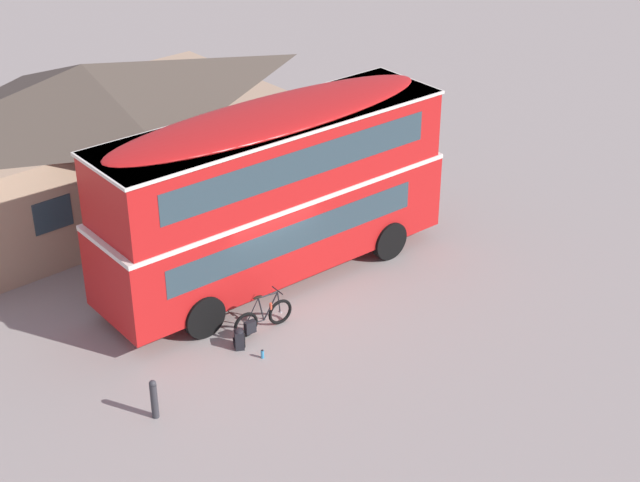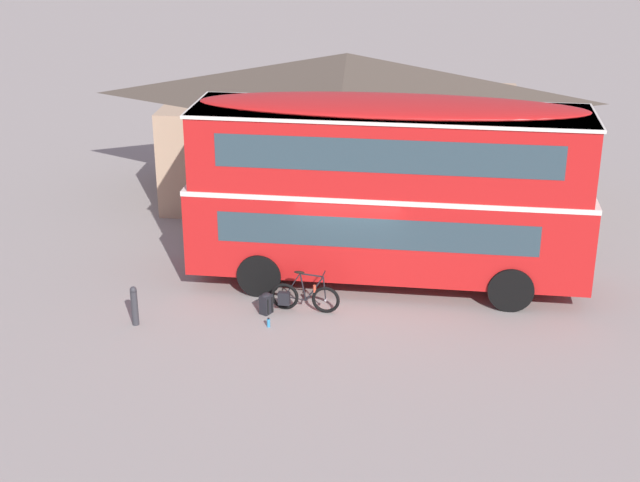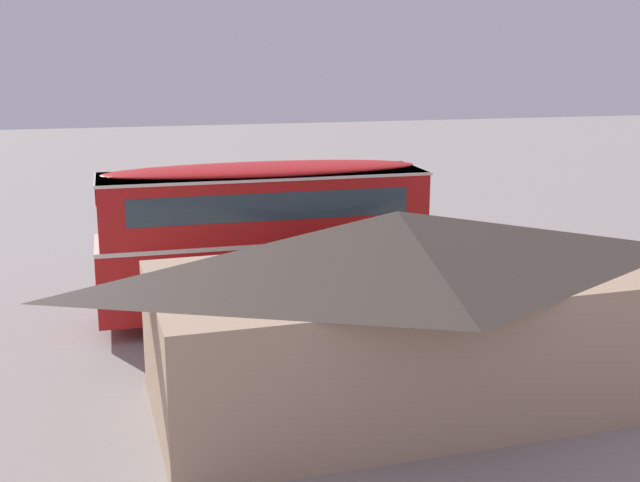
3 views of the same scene
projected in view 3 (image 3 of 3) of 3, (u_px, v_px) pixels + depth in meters
ground_plane at (290, 311)px, 25.87m from camera, size 120.00×120.00×0.00m
double_decker_bus at (264, 235)px, 24.53m from camera, size 9.90×2.77×4.79m
touring_bicycle at (310, 285)px, 27.34m from camera, size 1.68×0.46×1.03m
backpack_on_ground at (332, 284)px, 27.78m from camera, size 0.34×0.35×0.52m
water_bottle_blue_sports at (322, 283)px, 28.42m from camera, size 0.08×0.08×0.23m
pub_building at (395, 307)px, 18.74m from camera, size 11.69×6.46×4.60m
kerb_bollard at (403, 264)px, 29.36m from camera, size 0.16×0.16×0.97m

